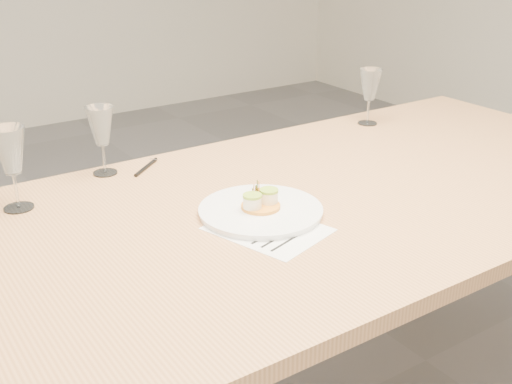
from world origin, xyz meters
TOP-DOWN VIEW (x-y plane):
  - dining_table at (0.00, 0.00)m, footprint 2.40×1.00m
  - dinner_plate at (-0.04, -0.02)m, footprint 0.30×0.30m
  - recipe_sheet at (-0.07, -0.10)m, footprint 0.26×0.30m
  - ballpoint_pen at (-0.14, 0.41)m, footprint 0.11×0.10m
  - wine_glass_1 at (-0.51, 0.33)m, footprint 0.08×0.08m
  - wine_glass_2 at (-0.25, 0.44)m, footprint 0.08×0.08m
  - wine_glass_3 at (0.68, 0.38)m, footprint 0.08×0.08m

SIDE VIEW (x-z plane):
  - dining_table at x=0.00m, z-range 0.31..1.06m
  - recipe_sheet at x=-0.07m, z-range 0.75..0.75m
  - ballpoint_pen at x=-0.14m, z-range 0.75..0.76m
  - dinner_plate at x=-0.04m, z-range 0.72..0.80m
  - wine_glass_3 at x=0.68m, z-range 0.79..0.98m
  - wine_glass_2 at x=-0.25m, z-range 0.79..0.98m
  - wine_glass_1 at x=-0.51m, z-range 0.79..1.00m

